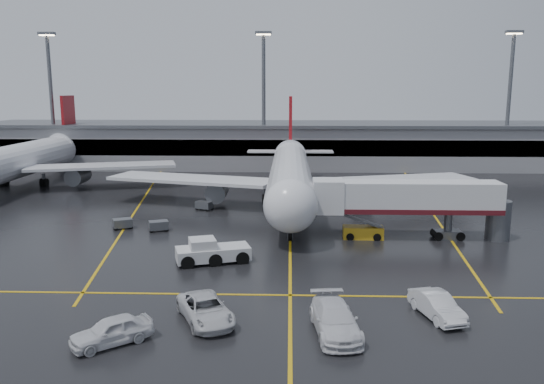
{
  "coord_description": "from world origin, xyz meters",
  "views": [
    {
      "loc": [
        -0.09,
        -59.89,
        14.88
      ],
      "look_at": [
        -2.0,
        -2.0,
        4.0
      ],
      "focal_mm": 35.78,
      "sensor_mm": 36.0,
      "label": 1
    }
  ],
  "objects": [
    {
      "name": "service_van_b",
      "position": [
        2.78,
        -28.26,
        0.92
      ],
      "size": [
        3.28,
        6.57,
        1.83
      ],
      "primitive_type": "imported",
      "rotation": [
        0.0,
        0.0,
        0.11
      ],
      "color": "silver",
      "rests_on": "ground"
    },
    {
      "name": "light_mast_right",
      "position": [
        40.0,
        42.0,
        14.47
      ],
      "size": [
        3.0,
        1.2,
        25.45
      ],
      "color": "#595B60",
      "rests_on": "ground"
    },
    {
      "name": "apron_line_stop",
      "position": [
        0.0,
        -22.0,
        0.01
      ],
      "size": [
        60.0,
        0.25,
        0.02
      ],
      "primitive_type": "cube",
      "color": "gold",
      "rests_on": "ground"
    },
    {
      "name": "second_airliner",
      "position": [
        -42.0,
        21.7,
        4.21
      ],
      "size": [
        48.8,
        45.6,
        14.1
      ],
      "color": "silver",
      "rests_on": "ground"
    },
    {
      "name": "service_van_c",
      "position": [
        9.74,
        -25.59,
        0.82
      ],
      "size": [
        3.03,
        5.29,
        1.65
      ],
      "primitive_type": "imported",
      "rotation": [
        0.0,
        0.0,
        0.27
      ],
      "color": "silver",
      "rests_on": "ground"
    },
    {
      "name": "baggage_cart_c",
      "position": [
        -10.87,
        6.8,
        0.63
      ],
      "size": [
        2.36,
        2.0,
        1.12
      ],
      "color": "#595B60",
      "rests_on": "ground"
    },
    {
      "name": "belt_loader",
      "position": [
        7.43,
        -6.04,
        0.63
      ],
      "size": [
        4.11,
        2.04,
        2.57
      ],
      "color": "gold",
      "rests_on": "ground"
    },
    {
      "name": "main_airliner",
      "position": [
        0.0,
        9.7,
        4.21
      ],
      "size": [
        48.8,
        45.6,
        14.1
      ],
      "color": "silver",
      "rests_on": "ground"
    },
    {
      "name": "ground",
      "position": [
        0.0,
        0.0,
        0.0
      ],
      "size": [
        220.0,
        220.0,
        0.0
      ],
      "primitive_type": "plane",
      "color": "black",
      "rests_on": "ground"
    },
    {
      "name": "pushback_tractor",
      "position": [
        -6.96,
        -14.39,
        0.91
      ],
      "size": [
        6.86,
        4.37,
        2.28
      ],
      "color": "silver",
      "rests_on": "ground"
    },
    {
      "name": "apron_line_centre",
      "position": [
        0.0,
        0.0,
        0.01
      ],
      "size": [
        0.25,
        90.0,
        0.02
      ],
      "primitive_type": "cube",
      "color": "gold",
      "rests_on": "ground"
    },
    {
      "name": "apron_line_right",
      "position": [
        18.0,
        10.0,
        0.01
      ],
      "size": [
        7.57,
        69.64,
        0.02
      ],
      "primitive_type": "cube",
      "rotation": [
        0.0,
        0.0,
        -0.1
      ],
      "color": "gold",
      "rests_on": "ground"
    },
    {
      "name": "light_mast_mid",
      "position": [
        -5.0,
        42.0,
        14.47
      ],
      "size": [
        3.0,
        1.2,
        25.45
      ],
      "color": "#595B60",
      "rests_on": "ground"
    },
    {
      "name": "apron_line_left",
      "position": [
        -20.0,
        10.0,
        0.01
      ],
      "size": [
        9.99,
        69.35,
        0.02
      ],
      "primitive_type": "cube",
      "rotation": [
        0.0,
        0.0,
        0.14
      ],
      "color": "gold",
      "rests_on": "ground"
    },
    {
      "name": "service_van_a",
      "position": [
        -5.53,
        -26.75,
        0.82
      ],
      "size": [
        4.95,
        6.47,
        1.63
      ],
      "primitive_type": "imported",
      "rotation": [
        0.0,
        0.0,
        0.44
      ],
      "color": "silver",
      "rests_on": "ground"
    },
    {
      "name": "baggage_cart_a",
      "position": [
        -14.14,
        -3.85,
        0.63
      ],
      "size": [
        2.33,
        1.92,
        1.12
      ],
      "color": "#595B60",
      "rests_on": "ground"
    },
    {
      "name": "service_van_d",
      "position": [
        -10.62,
        -30.12,
        0.83
      ],
      "size": [
        5.06,
        4.5,
        1.66
      ],
      "primitive_type": "imported",
      "rotation": [
        0.0,
        0.0,
        -0.92
      ],
      "color": "silver",
      "rests_on": "ground"
    },
    {
      "name": "light_mast_left",
      "position": [
        -45.0,
        42.0,
        14.47
      ],
      "size": [
        3.0,
        1.2,
        25.45
      ],
      "color": "#595B60",
      "rests_on": "ground"
    },
    {
      "name": "jet_bridge",
      "position": [
        11.87,
        -6.0,
        3.93
      ],
      "size": [
        19.9,
        3.4,
        6.05
      ],
      "color": "silver",
      "rests_on": "ground"
    },
    {
      "name": "terminal",
      "position": [
        0.0,
        47.93,
        4.32
      ],
      "size": [
        122.0,
        19.0,
        8.6
      ],
      "color": "gray",
      "rests_on": "ground"
    },
    {
      "name": "baggage_cart_b",
      "position": [
        -18.3,
        -3.0,
        0.63
      ],
      "size": [
        2.37,
        2.04,
        1.12
      ],
      "color": "#595B60",
      "rests_on": "ground"
    }
  ]
}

